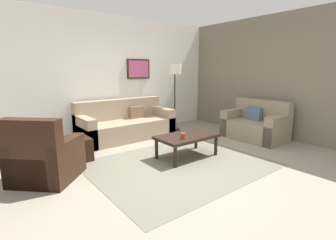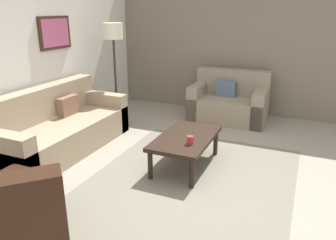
# 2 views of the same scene
# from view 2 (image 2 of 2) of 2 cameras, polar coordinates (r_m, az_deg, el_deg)

# --- Properties ---
(ground_plane) EXTENTS (8.00, 8.00, 0.00)m
(ground_plane) POSITION_cam_2_polar(r_m,az_deg,el_deg) (3.93, 3.96, -10.61)
(ground_plane) COLOR gray
(rear_partition) EXTENTS (6.00, 0.12, 2.80)m
(rear_partition) POSITION_cam_2_polar(r_m,az_deg,el_deg) (4.96, -25.77, 10.88)
(rear_partition) COLOR silver
(rear_partition) RESTS_ON ground_plane
(stone_feature_panel) EXTENTS (0.12, 5.20, 2.80)m
(stone_feature_panel) POSITION_cam_2_polar(r_m,az_deg,el_deg) (6.36, 13.69, 13.56)
(stone_feature_panel) COLOR slate
(stone_feature_panel) RESTS_ON ground_plane
(area_rug) EXTENTS (2.83, 2.29, 0.01)m
(area_rug) POSITION_cam_2_polar(r_m,az_deg,el_deg) (3.93, 3.96, -10.56)
(area_rug) COLOR slate
(area_rug) RESTS_ON ground_plane
(couch_main) EXTENTS (2.17, 0.92, 0.88)m
(couch_main) POSITION_cam_2_polar(r_m,az_deg,el_deg) (4.93, -18.98, -1.59)
(couch_main) COLOR gray
(couch_main) RESTS_ON ground_plane
(couch_loveseat) EXTENTS (0.83, 1.33, 0.88)m
(couch_loveseat) POSITION_cam_2_polar(r_m,az_deg,el_deg) (6.07, 10.64, 2.98)
(couch_loveseat) COLOR gray
(couch_loveseat) RESTS_ON ground_plane
(ottoman) EXTENTS (0.56, 0.56, 0.40)m
(ottoman) POSITION_cam_2_polar(r_m,az_deg,el_deg) (3.54, -25.07, -12.43)
(ottoman) COLOR black
(ottoman) RESTS_ON ground_plane
(coffee_table) EXTENTS (1.10, 0.64, 0.41)m
(coffee_table) POSITION_cam_2_polar(r_m,az_deg,el_deg) (4.14, 3.10, -3.50)
(coffee_table) COLOR black
(coffee_table) RESTS_ON ground_plane
(cup) EXTENTS (0.08, 0.08, 0.10)m
(cup) POSITION_cam_2_polar(r_m,az_deg,el_deg) (3.88, 3.86, -3.51)
(cup) COLOR #B2332D
(cup) RESTS_ON coffee_table
(lamp_standing) EXTENTS (0.32, 0.32, 1.71)m
(lamp_standing) POSITION_cam_2_polar(r_m,az_deg,el_deg) (5.66, -9.47, 13.32)
(lamp_standing) COLOR black
(lamp_standing) RESTS_ON ground_plane
(framed_artwork) EXTENTS (0.64, 0.04, 0.49)m
(framed_artwork) POSITION_cam_2_polar(r_m,az_deg,el_deg) (5.43, -19.09, 14.17)
(framed_artwork) COLOR #382316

